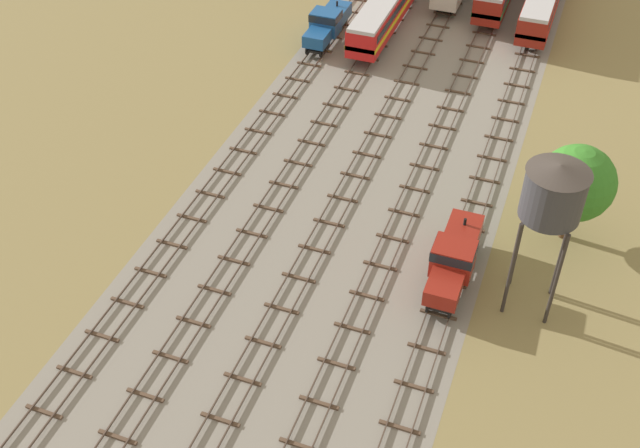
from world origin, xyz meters
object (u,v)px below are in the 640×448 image
at_px(shunter_loco_centre_right_nearest, 454,257).
at_px(water_tower, 554,193).
at_px(diesel_railcar_left_mid, 390,2).
at_px(shunter_loco_far_left_near, 327,23).

distance_m(shunter_loco_centre_right_nearest, water_tower, 8.71).
bearing_deg(diesel_railcar_left_mid, shunter_loco_far_left_near, -130.91).
xyz_separation_m(shunter_loco_centre_right_nearest, water_tower, (5.09, -0.35, 7.06)).
bearing_deg(shunter_loco_centre_right_nearest, shunter_loco_far_left_near, 123.92).
height_order(shunter_loco_far_left_near, water_tower, water_tower).
relative_size(shunter_loco_far_left_near, diesel_railcar_left_mid, 0.41).
xyz_separation_m(shunter_loco_centre_right_nearest, diesel_railcar_left_mid, (-14.39, 34.05, 0.59)).
height_order(diesel_railcar_left_mid, water_tower, water_tower).
relative_size(shunter_loco_far_left_near, water_tower, 0.76).
distance_m(shunter_loco_far_left_near, water_tower, 38.37).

